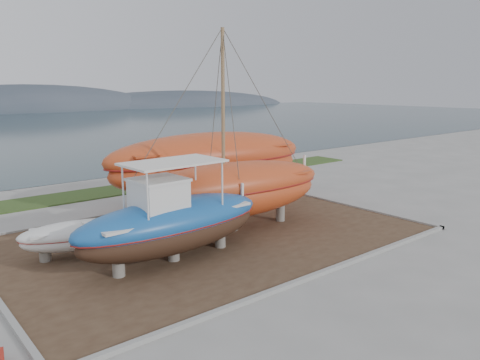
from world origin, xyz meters
TOP-DOWN VIEW (x-y plane):
  - ground at (0.00, 0.00)m, footprint 140.00×140.00m
  - dirt_patch at (0.00, 4.00)m, footprint 18.00×12.00m
  - curb_frame at (0.00, 4.00)m, footprint 18.60×12.60m
  - grass_strip at (0.00, 15.50)m, footprint 44.00×3.00m
  - blue_caique at (-2.95, 2.39)m, footprint 8.14×2.82m
  - white_dinghy at (-5.53, 5.19)m, footprint 4.87×2.73m
  - orange_sailboat at (1.23, 3.96)m, footprint 10.02×3.87m
  - orange_bare_hull at (3.28, 8.63)m, footprint 12.48×5.04m

SIDE VIEW (x-z plane):
  - ground at x=0.00m, z-range 0.00..0.00m
  - dirt_patch at x=0.00m, z-range 0.00..0.06m
  - grass_strip at x=0.00m, z-range 0.00..0.08m
  - curb_frame at x=0.00m, z-range 0.00..0.15m
  - white_dinghy at x=-5.53m, z-range 0.06..1.44m
  - blue_caique at x=-2.95m, z-range 0.06..3.94m
  - orange_bare_hull at x=3.28m, z-range 0.06..4.04m
  - orange_sailboat at x=1.23m, z-range 0.06..9.14m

